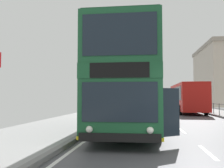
{
  "coord_description": "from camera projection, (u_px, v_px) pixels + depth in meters",
  "views": [
    {
      "loc": [
        -1.82,
        -4.92,
        1.56
      ],
      "look_at": [
        -3.22,
        6.03,
        2.19
      ],
      "focal_mm": 39.67,
      "sensor_mm": 36.0,
      "label": 1
    }
  ],
  "objects": [
    {
      "name": "background_bus_far_lane",
      "position": [
        187.0,
        97.0,
        25.7
      ],
      "size": [
        2.62,
        9.29,
        2.99
      ],
      "color": "red",
      "rests_on": "ground"
    },
    {
      "name": "double_decker_bus_main",
      "position": [
        129.0,
        84.0,
        12.26
      ],
      "size": [
        3.23,
        10.67,
        4.3
      ],
      "color": "#19512D",
      "rests_on": "ground"
    }
  ]
}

